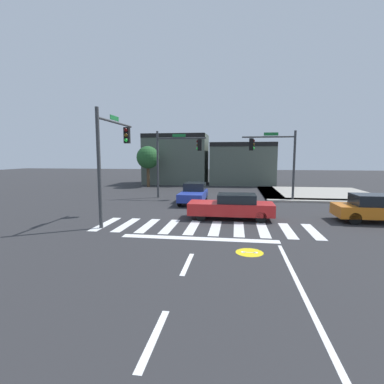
% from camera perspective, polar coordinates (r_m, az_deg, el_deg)
% --- Properties ---
extents(ground_plane, '(120.00, 120.00, 0.00)m').
position_cam_1_polar(ground_plane, '(19.04, 3.79, -3.70)').
color(ground_plane, '#2B2B2D').
extents(crosswalk_near, '(10.84, 3.07, 0.01)m').
position_cam_1_polar(crosswalk_near, '(14.66, 2.32, -6.92)').
color(crosswalk_near, silver).
rests_on(crosswalk_near, ground_plane).
extents(lane_markings, '(6.80, 18.75, 0.01)m').
position_cam_1_polar(lane_markings, '(8.04, 5.33, -19.01)').
color(lane_markings, white).
rests_on(lane_markings, ground_plane).
extents(bike_detector_marking, '(1.02, 1.02, 0.01)m').
position_cam_1_polar(bike_detector_marking, '(11.19, 11.15, -11.49)').
color(bike_detector_marking, yellow).
rests_on(bike_detector_marking, ground_plane).
extents(curb_corner_northeast, '(10.00, 10.60, 0.15)m').
position_cam_1_polar(curb_corner_northeast, '(29.12, 22.29, -0.35)').
color(curb_corner_northeast, '#9E998E').
rests_on(curb_corner_northeast, ground_plane).
extents(storefront_row, '(16.23, 5.38, 6.28)m').
position_cam_1_polar(storefront_row, '(37.48, 2.68, 6.04)').
color(storefront_row, '#4C564C').
rests_on(storefront_row, ground_plane).
extents(traffic_signal_northwest, '(4.21, 0.32, 5.63)m').
position_cam_1_polar(traffic_signal_northwest, '(24.75, -3.18, 7.54)').
color(traffic_signal_northwest, '#383A3D').
rests_on(traffic_signal_northwest, ground_plane).
extents(traffic_signal_northeast, '(4.12, 0.32, 5.50)m').
position_cam_1_polar(traffic_signal_northeast, '(23.93, 15.85, 7.25)').
color(traffic_signal_northeast, '#383A3D').
rests_on(traffic_signal_northeast, ground_plane).
extents(traffic_signal_southwest, '(0.32, 4.60, 5.84)m').
position_cam_1_polar(traffic_signal_southwest, '(16.34, -15.24, 8.38)').
color(traffic_signal_southwest, '#383A3D').
rests_on(traffic_signal_southwest, ground_plane).
extents(car_red, '(4.73, 1.74, 1.43)m').
position_cam_1_polar(car_red, '(16.61, 7.80, -2.81)').
color(car_red, red).
rests_on(car_red, ground_plane).
extents(car_orange, '(4.52, 1.88, 1.49)m').
position_cam_1_polar(car_orange, '(18.61, 32.61, -2.69)').
color(car_orange, orange).
rests_on(car_orange, ground_plane).
extents(car_blue, '(1.77, 4.23, 1.48)m').
position_cam_1_polar(car_blue, '(22.16, 0.36, -0.20)').
color(car_blue, '#23389E').
rests_on(car_blue, ground_plane).
extents(roadside_tree, '(2.59, 2.59, 4.69)m').
position_cam_1_polar(roadside_tree, '(34.15, -8.61, 6.62)').
color(roadside_tree, '#4C3823').
rests_on(roadside_tree, ground_plane).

